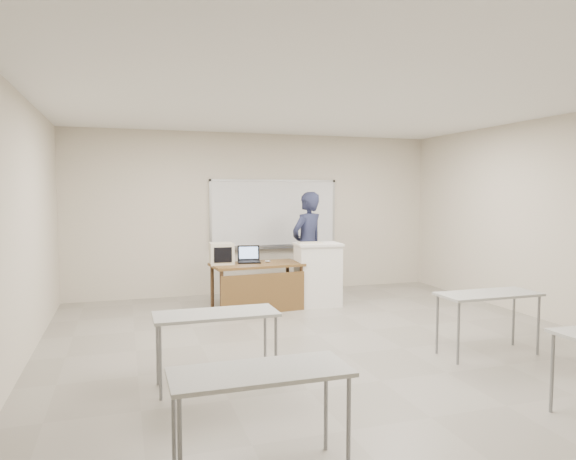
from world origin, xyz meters
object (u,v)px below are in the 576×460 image
object	(u,v)px
whiteboard	(274,214)
laptop	(248,259)
presenter	(307,246)
podium	(318,274)
mouse	(268,261)
instructor_desk	(258,277)
crt_monitor	(221,253)
keyboard	(310,243)

from	to	relation	value
whiteboard	laptop	xyz separation A→B (m)	(-0.80, -1.21, -0.67)
laptop	presenter	bearing A→B (deg)	26.83
laptop	presenter	xyz separation A→B (m)	(1.16, 0.35, 0.14)
podium	mouse	xyz separation A→B (m)	(-0.85, 0.10, 0.24)
mouse	instructor_desk	bearing A→B (deg)	-151.06
instructor_desk	mouse	size ratio (longest dim) A/B	15.07
crt_monitor	mouse	distance (m)	0.77
instructor_desk	presenter	xyz separation A→B (m)	(1.06, 0.62, 0.41)
instructor_desk	laptop	bearing A→B (deg)	105.96
crt_monitor	presenter	size ratio (longest dim) A/B	0.22
laptop	presenter	world-z (taller)	presenter
laptop	mouse	world-z (taller)	laptop
instructor_desk	podium	bearing A→B (deg)	-0.82
laptop	mouse	bearing A→B (deg)	-9.68
whiteboard	laptop	bearing A→B (deg)	-123.48
whiteboard	podium	bearing A→B (deg)	-76.27
whiteboard	mouse	bearing A→B (deg)	-110.78
whiteboard	laptop	distance (m)	1.60
instructor_desk	laptop	world-z (taller)	laptop
instructor_desk	presenter	size ratio (longest dim) A/B	0.76
whiteboard	instructor_desk	size ratio (longest dim) A/B	1.71
crt_monitor	laptop	bearing A→B (deg)	7.94
podium	mouse	distance (m)	0.88
crt_monitor	keyboard	bearing A→B (deg)	-4.22
mouse	keyboard	xyz separation A→B (m)	(0.70, -0.13, 0.30)
laptop	mouse	size ratio (longest dim) A/B	3.80
crt_monitor	keyboard	xyz separation A→B (m)	(1.45, -0.20, 0.15)
mouse	presenter	distance (m)	0.99
keyboard	instructor_desk	bearing A→B (deg)	-176.49
whiteboard	podium	size ratio (longest dim) A/B	2.35
instructor_desk	podium	distance (m)	1.05
podium	crt_monitor	world-z (taller)	crt_monitor
mouse	keyboard	bearing A→B (deg)	-20.38
keyboard	presenter	world-z (taller)	presenter
crt_monitor	laptop	size ratio (longest dim) A/B	1.15
instructor_desk	keyboard	bearing A→B (deg)	-2.15
presenter	keyboard	bearing A→B (deg)	46.03
whiteboard	crt_monitor	bearing A→B (deg)	-135.17
crt_monitor	presenter	distance (m)	1.66
keyboard	presenter	distance (m)	0.62
instructor_desk	keyboard	xyz separation A→B (m)	(0.90, 0.03, 0.52)
podium	crt_monitor	size ratio (longest dim) A/B	2.51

